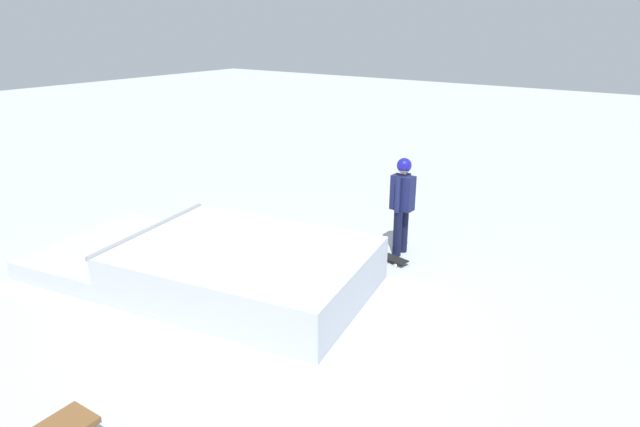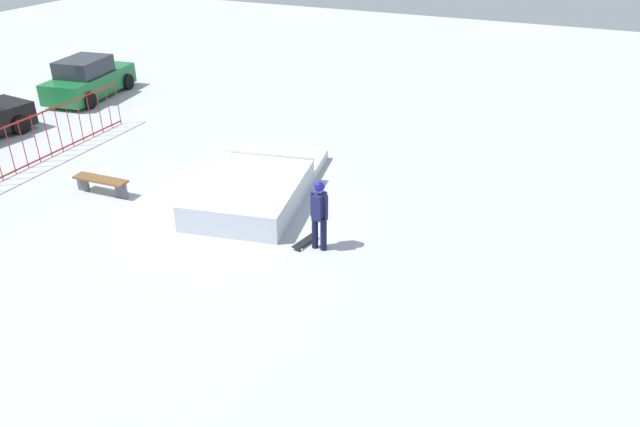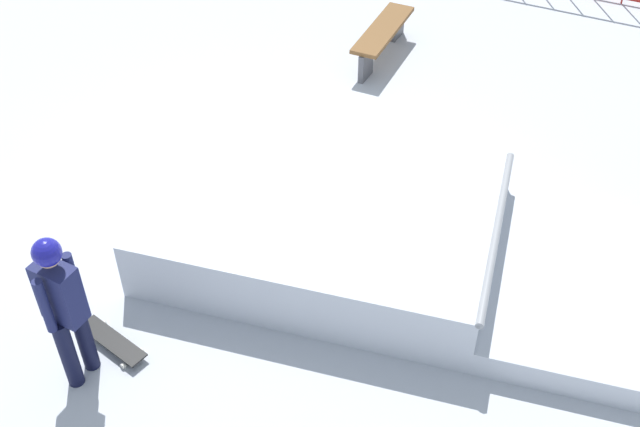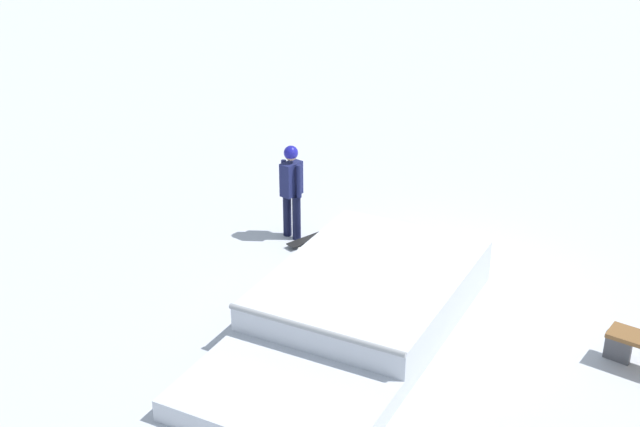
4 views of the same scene
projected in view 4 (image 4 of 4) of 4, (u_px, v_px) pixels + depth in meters
ground_plane at (429, 293)px, 13.52m from camera, size 60.00×60.00×0.00m
skate_ramp at (356, 308)px, 12.48m from camera, size 5.79×3.55×0.74m
skater at (291, 185)px, 14.92m from camera, size 0.39×0.44×1.73m
skateboard at (308, 240)px, 15.06m from camera, size 0.82×0.38×0.09m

